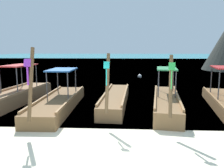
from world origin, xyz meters
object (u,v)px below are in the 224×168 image
object	(u,v)px
longtail_boat_orange_ribbon	(12,98)
longtail_boat_violet_ribbon	(59,102)
mooring_buoy_near	(140,76)
longtail_boat_turquoise_ribbon	(115,99)
longtail_boat_green_ribbon	(166,102)

from	to	relation	value
longtail_boat_orange_ribbon	longtail_boat_violet_ribbon	xyz separation A→B (m)	(2.56, -0.60, -0.05)
longtail_boat_violet_ribbon	mooring_buoy_near	distance (m)	12.46
longtail_boat_violet_ribbon	longtail_boat_turquoise_ribbon	world-z (taller)	longtail_boat_violet_ribbon
longtail_boat_green_ribbon	longtail_boat_turquoise_ribbon	bearing A→B (deg)	163.13
longtail_boat_violet_ribbon	longtail_boat_turquoise_ribbon	xyz separation A→B (m)	(2.62, 0.88, -0.03)
longtail_boat_turquoise_ribbon	longtail_boat_orange_ribbon	bearing A→B (deg)	-176.90
longtail_boat_turquoise_ribbon	mooring_buoy_near	distance (m)	10.89
longtail_boat_orange_ribbon	longtail_boat_green_ribbon	bearing A→B (deg)	-3.35
longtail_boat_violet_ribbon	longtail_boat_green_ribbon	distance (m)	5.00
longtail_boat_orange_ribbon	longtail_boat_violet_ribbon	world-z (taller)	longtail_boat_violet_ribbon
longtail_boat_orange_ribbon	longtail_boat_turquoise_ribbon	bearing A→B (deg)	3.10
longtail_boat_green_ribbon	mooring_buoy_near	bearing A→B (deg)	92.37
longtail_boat_green_ribbon	longtail_boat_violet_ribbon	bearing A→B (deg)	-178.15
mooring_buoy_near	longtail_boat_violet_ribbon	bearing A→B (deg)	-111.30
longtail_boat_orange_ribbon	longtail_boat_violet_ribbon	size ratio (longest dim) A/B	1.09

